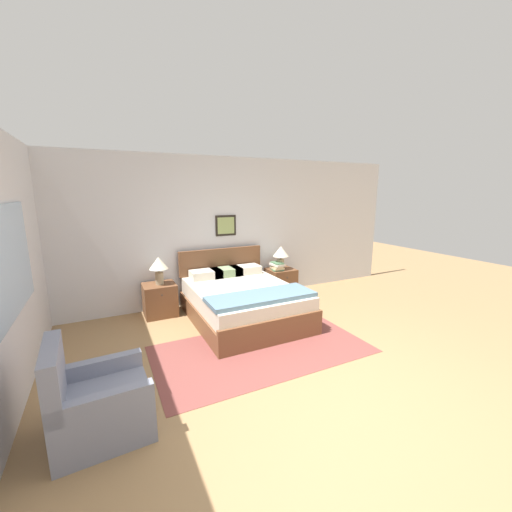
% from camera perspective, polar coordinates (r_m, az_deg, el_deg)
% --- Properties ---
extents(ground_plane, '(16.00, 16.00, 0.00)m').
position_cam_1_polar(ground_plane, '(3.47, 13.22, -23.68)').
color(ground_plane, '#99754C').
extents(wall_back, '(7.74, 0.09, 2.60)m').
position_cam_1_polar(wall_back, '(5.72, -7.06, 4.60)').
color(wall_back, silver).
rests_on(wall_back, ground_plane).
extents(wall_left, '(0.08, 5.59, 2.60)m').
position_cam_1_polar(wall_left, '(3.89, -38.10, -1.10)').
color(wall_left, silver).
rests_on(wall_left, ground_plane).
extents(area_rug_main, '(2.70, 1.46, 0.01)m').
position_cam_1_polar(area_rug_main, '(4.21, 1.10, -16.56)').
color(area_rug_main, brown).
rests_on(area_rug_main, ground_plane).
extents(bed, '(1.54, 1.98, 0.99)m').
position_cam_1_polar(bed, '(5.01, -2.46, -8.15)').
color(bed, brown).
rests_on(bed, ground_plane).
extents(armchair, '(0.76, 0.70, 0.85)m').
position_cam_1_polar(armchair, '(3.14, -27.07, -22.82)').
color(armchair, gray).
rests_on(armchair, ground_plane).
extents(nightstand_near_window, '(0.51, 0.48, 0.53)m').
position_cam_1_polar(nightstand_near_window, '(5.39, -17.07, -7.59)').
color(nightstand_near_window, brown).
rests_on(nightstand_near_window, ground_plane).
extents(nightstand_by_door, '(0.51, 0.48, 0.53)m').
position_cam_1_polar(nightstand_by_door, '(6.15, 4.53, -4.74)').
color(nightstand_by_door, brown).
rests_on(nightstand_by_door, ground_plane).
extents(table_lamp_near_window, '(0.30, 0.30, 0.45)m').
position_cam_1_polar(table_lamp_near_window, '(5.23, -17.28, -1.65)').
color(table_lamp_near_window, gray).
rests_on(table_lamp_near_window, nightstand_near_window).
extents(table_lamp_by_door, '(0.30, 0.30, 0.45)m').
position_cam_1_polar(table_lamp_by_door, '(6.00, 4.54, 0.49)').
color(table_lamp_by_door, gray).
rests_on(table_lamp_by_door, nightstand_by_door).
extents(book_thick_bottom, '(0.25, 0.26, 0.03)m').
position_cam_1_polar(book_thick_bottom, '(5.98, 3.86, -2.45)').
color(book_thick_bottom, '#4C7551').
rests_on(book_thick_bottom, nightstand_by_door).
extents(book_hardcover_middle, '(0.20, 0.24, 0.03)m').
position_cam_1_polar(book_hardcover_middle, '(5.98, 3.87, -2.17)').
color(book_hardcover_middle, beige).
rests_on(book_hardcover_middle, book_thick_bottom).
extents(book_novel_upper, '(0.18, 0.26, 0.03)m').
position_cam_1_polar(book_novel_upper, '(5.97, 3.87, -1.88)').
color(book_novel_upper, beige).
rests_on(book_novel_upper, book_hardcover_middle).
extents(book_slim_near_top, '(0.23, 0.29, 0.04)m').
position_cam_1_polar(book_slim_near_top, '(5.96, 3.87, -1.57)').
color(book_slim_near_top, silver).
rests_on(book_slim_near_top, book_novel_upper).
extents(book_paperback_top, '(0.17, 0.25, 0.03)m').
position_cam_1_polar(book_paperback_top, '(5.95, 3.88, -1.26)').
color(book_paperback_top, '#4C7551').
rests_on(book_paperback_top, book_slim_near_top).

